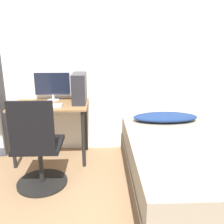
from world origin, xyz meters
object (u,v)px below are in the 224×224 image
object	(u,v)px
monitor	(52,85)
keyboard	(47,106)
office_chair	(38,154)
pc_tower	(79,88)
bed	(180,164)

from	to	relation	value
monitor	keyboard	world-z (taller)	monitor
office_chair	pc_tower	xyz separation A→B (m)	(0.38, 0.76, 0.55)
office_chair	monitor	size ratio (longest dim) A/B	2.06
keyboard	pc_tower	size ratio (longest dim) A/B	0.86
pc_tower	office_chair	bearing A→B (deg)	-116.68
keyboard	pc_tower	xyz separation A→B (m)	(0.38, 0.19, 0.18)
bed	monitor	world-z (taller)	monitor
office_chair	keyboard	size ratio (longest dim) A/B	2.82
monitor	keyboard	bearing A→B (deg)	-92.75
bed	keyboard	world-z (taller)	keyboard
bed	monitor	bearing A→B (deg)	148.86
office_chair	pc_tower	size ratio (longest dim) A/B	2.43
office_chair	keyboard	world-z (taller)	office_chair
office_chair	pc_tower	world-z (taller)	pc_tower
monitor	keyboard	distance (m)	0.38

